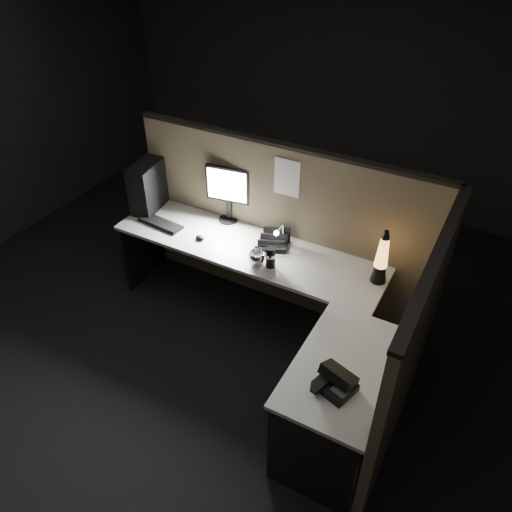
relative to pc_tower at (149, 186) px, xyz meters
The scene contains 17 objects.
floor 1.71m from the pc_tower, 30.60° to the right, with size 6.00×6.00×0.00m, color black.
room_shell 1.57m from the pc_tower, 30.60° to the right, with size 6.00×6.00×6.00m.
partition_back 1.25m from the pc_tower, ahead, with size 2.66×0.06×1.50m, color brown.
partition_right 2.63m from the pc_tower, 13.69° to the right, with size 0.06×1.66×1.50m, color brown.
desk 1.52m from the pc_tower, 18.51° to the right, with size 2.60×1.60×0.73m.
pc_tower is the anchor object (origin of this frame).
monitor 0.75m from the pc_tower, 12.20° to the left, with size 0.39×0.17×0.50m.
keyboard 0.38m from the pc_tower, 37.73° to the right, with size 0.42×0.14×0.02m, color black.
mouse 0.74m from the pc_tower, 17.98° to the right, with size 0.08×0.06×0.03m, color black.
clip_lamp 1.32m from the pc_tower, ahead, with size 0.04×0.16×0.21m.
organizer 1.27m from the pc_tower, ahead, with size 0.28×0.27×0.17m.
lava_lamp 2.14m from the pc_tower, ahead, with size 0.12×0.12×0.44m.
travel_mug 1.39m from the pc_tower, 10.86° to the right, with size 0.08×0.08×0.17m, color black.
steel_mug 1.29m from the pc_tower, 12.68° to the right, with size 0.13×0.13×0.10m, color silver.
figurine 2.15m from the pc_tower, ahead, with size 0.06×0.06×0.06m, color gold.
pinned_paper 1.32m from the pc_tower, ahead, with size 0.22×0.00×0.31m, color white.
desk_phone 2.49m from the pc_tower, 26.36° to the right, with size 0.26×0.26×0.13m.
Camera 1 is at (1.50, -2.25, 3.10)m, focal length 35.00 mm.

